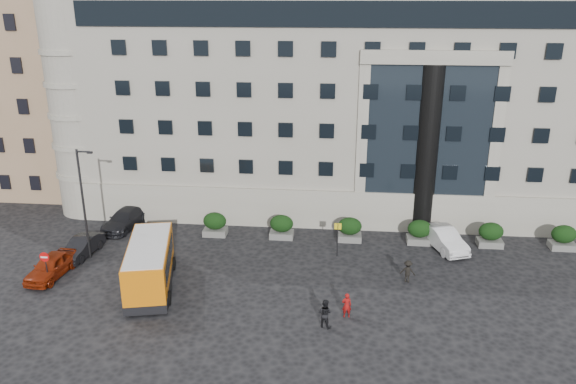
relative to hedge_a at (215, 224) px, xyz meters
name	(u,v)px	position (x,y,z in m)	size (l,w,h in m)	color
ground	(250,286)	(4.00, -7.80, -0.93)	(120.00, 120.00, 0.00)	black
civic_building	(348,91)	(10.00, 14.20, 8.07)	(44.00, 24.00, 18.00)	gray
entrance_column	(426,151)	(16.00, 2.50, 5.57)	(1.80, 1.80, 13.00)	black
apartment_near	(33,79)	(-20.00, 12.20, 9.07)	(14.00, 14.00, 20.00)	#967657
apartment_far	(84,50)	(-23.00, 30.20, 10.07)	(13.00, 13.00, 22.00)	#7D5D49
hedge_a	(215,224)	(0.00, 0.00, 0.00)	(1.80, 1.26, 1.84)	#62615F
hedge_b	(282,226)	(5.20, 0.00, 0.00)	(1.80, 1.26, 1.84)	#62615F
hedge_c	(350,229)	(10.40, 0.00, 0.00)	(1.80, 1.26, 1.84)	#62615F
hedge_d	(419,232)	(15.60, 0.00, 0.00)	(1.80, 1.26, 1.84)	#62615F
hedge_e	(491,234)	(20.80, 0.00, 0.00)	(1.80, 1.26, 1.84)	#62615F
hedge_f	(564,237)	(26.00, 0.00, 0.00)	(1.80, 1.26, 1.84)	#62615F
street_lamp	(84,200)	(-7.94, -4.80, 3.44)	(1.16, 0.18, 8.00)	#262628
bus_stop_sign	(338,234)	(9.50, -2.80, 0.80)	(0.50, 0.08, 2.52)	#262628
no_entry_sign	(45,262)	(-9.00, -8.84, 0.72)	(0.64, 0.16, 2.32)	#262628
minibus	(150,264)	(-2.27, -8.52, 0.74)	(4.06, 7.61, 3.02)	orange
red_truck	(90,182)	(-13.49, 7.89, 0.37)	(2.36, 4.77, 2.53)	#990E0B
parked_car_a	(51,266)	(-9.34, -7.71, -0.18)	(1.77, 4.39, 1.50)	maroon
parked_car_b	(82,247)	(-8.69, -4.51, -0.24)	(1.45, 4.16, 1.37)	black
parked_car_c	(125,219)	(-7.50, 0.73, -0.20)	(2.04, 5.03, 1.46)	black
parked_car_d	(150,194)	(-7.50, 6.93, -0.24)	(2.29, 4.97, 1.38)	black
white_taxi	(444,239)	(17.29, -0.80, -0.14)	(1.67, 4.80, 1.58)	silver
pedestrian_a	(347,305)	(10.15, -10.82, -0.16)	(0.56, 0.37, 1.54)	maroon
pedestrian_b	(325,313)	(8.92, -11.94, -0.08)	(0.83, 0.65, 1.70)	black
pedestrian_c	(408,271)	(14.11, -6.21, -0.16)	(0.99, 0.57, 1.53)	black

